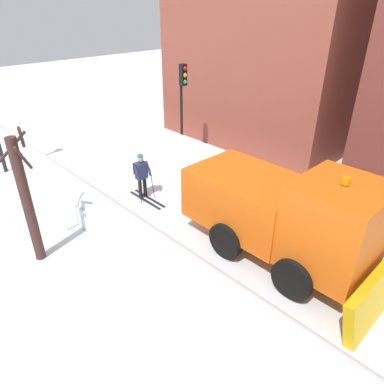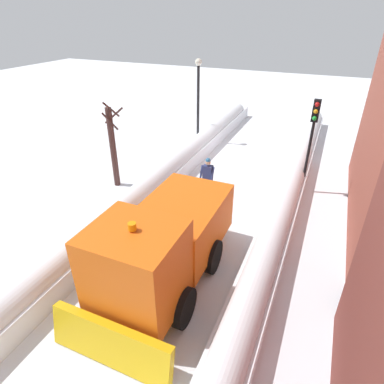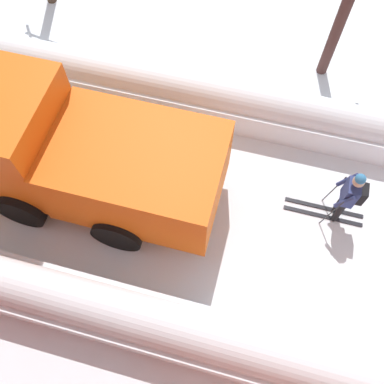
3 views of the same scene
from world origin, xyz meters
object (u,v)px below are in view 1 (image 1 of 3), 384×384
(traffic_light_pole, at_px, (183,94))
(bare_tree_near, at_px, (26,199))
(plow_truck, at_px, (285,214))
(skier, at_px, (141,174))

(traffic_light_pole, relative_size, bare_tree_near, 1.04)
(plow_truck, xyz_separation_m, skier, (0.79, -5.63, -0.48))
(bare_tree_near, bearing_deg, skier, -169.40)
(traffic_light_pole, distance_m, bare_tree_near, 8.72)
(traffic_light_pole, bearing_deg, plow_truck, 67.76)
(skier, bearing_deg, plow_truck, 97.97)
(traffic_light_pole, height_order, bare_tree_near, traffic_light_pole)
(plow_truck, height_order, bare_tree_near, bare_tree_near)
(plow_truck, distance_m, skier, 5.70)
(bare_tree_near, bearing_deg, traffic_light_pole, -161.40)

